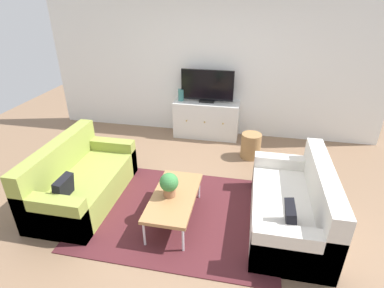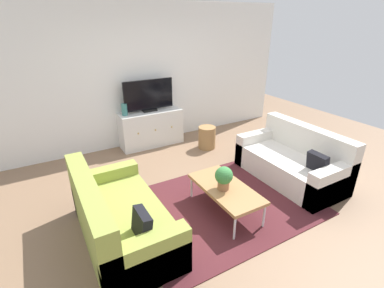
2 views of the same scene
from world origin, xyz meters
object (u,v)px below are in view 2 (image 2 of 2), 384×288
(couch_left_side, at_px, (116,221))
(wicker_basket, at_px, (207,137))
(glass_vase, at_px, (124,110))
(tv_console, at_px, (151,128))
(flat_screen_tv, at_px, (149,96))
(coffee_table, at_px, (226,189))
(potted_plant, at_px, (224,177))
(couch_right_side, at_px, (294,162))

(couch_left_side, distance_m, wicker_basket, 2.84)
(glass_vase, distance_m, wicker_basket, 1.68)
(couch_left_side, relative_size, tv_console, 1.34)
(flat_screen_tv, distance_m, glass_vase, 0.54)
(wicker_basket, bearing_deg, flat_screen_tv, 141.05)
(coffee_table, distance_m, potted_plant, 0.21)
(tv_console, xyz_separation_m, glass_vase, (-0.51, 0.00, 0.47))
(coffee_table, distance_m, glass_vase, 2.64)
(couch_right_side, bearing_deg, wicker_basket, 109.12)
(flat_screen_tv, relative_size, wicker_basket, 2.25)
(flat_screen_tv, bearing_deg, tv_console, -90.00)
(couch_right_side, distance_m, flat_screen_tv, 2.91)
(couch_left_side, relative_size, flat_screen_tv, 1.69)
(glass_vase, bearing_deg, wicker_basket, -26.66)
(tv_console, xyz_separation_m, wicker_basket, (0.89, -0.70, -0.14))
(couch_left_side, distance_m, glass_vase, 2.60)
(tv_console, bearing_deg, glass_vase, 179.99)
(potted_plant, height_order, wicker_basket, potted_plant)
(couch_left_side, bearing_deg, wicker_basket, 36.04)
(tv_console, distance_m, flat_screen_tv, 0.66)
(couch_left_side, relative_size, potted_plant, 5.38)
(couch_left_side, bearing_deg, tv_console, 59.41)
(coffee_table, height_order, flat_screen_tv, flat_screen_tv)
(couch_left_side, xyz_separation_m, wicker_basket, (2.30, 1.67, -0.06))
(couch_left_side, distance_m, tv_console, 2.76)
(couch_right_side, bearing_deg, tv_console, 121.82)
(potted_plant, height_order, glass_vase, glass_vase)
(potted_plant, bearing_deg, couch_left_side, 172.00)
(glass_vase, bearing_deg, couch_left_side, -110.72)
(potted_plant, bearing_deg, tv_console, 88.82)
(potted_plant, xyz_separation_m, wicker_basket, (0.95, 1.86, -0.33))
(glass_vase, relative_size, wicker_basket, 0.50)
(couch_left_side, height_order, tv_console, couch_left_side)
(coffee_table, height_order, tv_console, tv_console)
(potted_plant, bearing_deg, coffee_table, 18.79)
(tv_console, bearing_deg, couch_left_side, -120.59)
(couch_left_side, xyz_separation_m, couch_right_side, (2.88, 0.00, 0.00))
(couch_right_side, relative_size, glass_vase, 7.59)
(tv_console, bearing_deg, couch_right_side, -58.18)
(tv_console, bearing_deg, flat_screen_tv, 90.00)
(couch_right_side, relative_size, flat_screen_tv, 1.69)
(coffee_table, distance_m, tv_console, 2.55)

